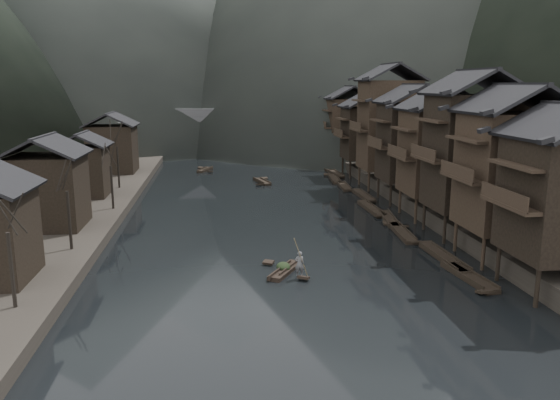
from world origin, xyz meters
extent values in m
plane|color=black|center=(0.00, 0.00, 0.00)|extent=(300.00, 300.00, 0.00)
cube|color=#2D2823|center=(35.00, 40.00, 0.90)|extent=(40.00, 200.00, 1.80)
cube|color=#2D2823|center=(-35.00, 40.00, 0.60)|extent=(40.00, 200.00, 1.20)
cylinder|color=black|center=(14.20, -10.40, 1.30)|extent=(0.30, 0.30, 2.90)
cylinder|color=black|center=(14.20, -5.60, 1.30)|extent=(0.30, 0.30, 2.90)
cylinder|color=black|center=(16.95, -5.60, 1.30)|extent=(0.30, 0.30, 2.90)
cube|color=black|center=(13.30, -8.00, 6.07)|extent=(1.20, 5.70, 0.25)
cylinder|color=black|center=(14.20, -3.40, 1.30)|extent=(0.30, 0.30, 2.90)
cylinder|color=black|center=(14.20, 1.40, 1.30)|extent=(0.30, 0.30, 2.90)
cylinder|color=black|center=(16.95, -3.40, 1.30)|extent=(0.30, 0.30, 2.90)
cylinder|color=black|center=(16.95, 1.40, 1.30)|extent=(0.30, 0.30, 2.90)
cube|color=black|center=(17.30, -1.00, 7.07)|extent=(7.00, 6.00, 8.93)
cube|color=black|center=(13.30, -1.00, 6.62)|extent=(1.20, 5.70, 0.25)
cylinder|color=black|center=(14.20, 3.60, 1.30)|extent=(0.30, 0.30, 2.90)
cylinder|color=black|center=(14.20, 8.40, 1.30)|extent=(0.30, 0.30, 2.90)
cylinder|color=black|center=(16.95, 3.60, 1.30)|extent=(0.30, 0.30, 2.90)
cylinder|color=black|center=(16.95, 8.40, 1.30)|extent=(0.30, 0.30, 2.90)
cube|color=black|center=(17.30, 6.00, 7.69)|extent=(7.00, 6.00, 10.17)
cube|color=black|center=(13.30, 6.00, 7.18)|extent=(1.20, 5.70, 0.25)
cylinder|color=black|center=(14.20, 10.60, 1.30)|extent=(0.30, 0.30, 2.90)
cylinder|color=black|center=(14.20, 15.40, 1.30)|extent=(0.30, 0.30, 2.90)
cylinder|color=black|center=(16.95, 10.60, 1.30)|extent=(0.30, 0.30, 2.90)
cylinder|color=black|center=(16.95, 15.40, 1.30)|extent=(0.30, 0.30, 2.90)
cube|color=black|center=(17.30, 13.00, 6.85)|extent=(7.00, 6.00, 8.50)
cube|color=black|center=(13.30, 13.00, 6.43)|extent=(1.20, 5.70, 0.25)
cylinder|color=black|center=(14.20, 18.60, 1.30)|extent=(0.30, 0.30, 2.90)
cylinder|color=black|center=(14.20, 23.40, 1.30)|extent=(0.30, 0.30, 2.90)
cylinder|color=black|center=(16.95, 18.60, 1.30)|extent=(0.30, 0.30, 2.90)
cylinder|color=black|center=(16.95, 23.40, 1.30)|extent=(0.30, 0.30, 2.90)
cube|color=black|center=(17.30, 21.00, 7.06)|extent=(7.00, 6.00, 8.93)
cube|color=black|center=(13.30, 21.00, 6.62)|extent=(1.20, 5.70, 0.25)
cylinder|color=black|center=(14.20, 27.60, 1.30)|extent=(0.30, 0.30, 2.90)
cylinder|color=black|center=(14.20, 32.40, 1.30)|extent=(0.30, 0.30, 2.90)
cylinder|color=black|center=(16.95, 27.60, 1.30)|extent=(0.30, 0.30, 2.90)
cylinder|color=black|center=(16.95, 32.40, 1.30)|extent=(0.30, 0.30, 2.90)
cube|color=black|center=(17.30, 30.00, 8.36)|extent=(7.00, 6.00, 11.52)
cube|color=black|center=(13.30, 30.00, 7.78)|extent=(1.20, 5.70, 0.25)
cylinder|color=black|center=(14.20, 37.60, 1.30)|extent=(0.30, 0.30, 2.90)
cylinder|color=black|center=(14.20, 42.40, 1.30)|extent=(0.30, 0.30, 2.90)
cylinder|color=black|center=(16.95, 37.60, 1.30)|extent=(0.30, 0.30, 2.90)
cylinder|color=black|center=(16.95, 42.40, 1.30)|extent=(0.30, 0.30, 2.90)
cube|color=black|center=(17.30, 40.00, 6.45)|extent=(7.00, 6.00, 7.70)
cube|color=black|center=(13.30, 40.00, 6.06)|extent=(1.20, 5.70, 0.25)
cylinder|color=black|center=(14.20, 49.60, 1.30)|extent=(0.30, 0.30, 2.90)
cylinder|color=black|center=(14.20, 54.40, 1.30)|extent=(0.30, 0.30, 2.90)
cylinder|color=black|center=(16.95, 49.60, 1.30)|extent=(0.30, 0.30, 2.90)
cylinder|color=black|center=(16.95, 54.40, 1.30)|extent=(0.30, 0.30, 2.90)
cube|color=black|center=(17.30, 52.00, 6.91)|extent=(7.00, 6.00, 8.61)
cube|color=black|center=(13.30, 52.00, 6.48)|extent=(1.20, 5.70, 0.25)
cube|color=black|center=(-20.50, 10.00, 4.45)|extent=(6.00, 6.00, 6.50)
cube|color=black|center=(-20.50, 24.00, 4.10)|extent=(5.00, 5.00, 5.80)
cube|color=black|center=(-20.50, 42.00, 4.60)|extent=(6.50, 6.50, 6.80)
cylinder|color=black|center=(-17.00, -8.89, 3.44)|extent=(0.24, 0.24, 4.49)
cylinder|color=black|center=(-17.00, 2.57, 3.52)|extent=(0.24, 0.24, 4.64)
cylinder|color=black|center=(-17.00, 16.90, 3.44)|extent=(0.24, 0.24, 4.48)
cylinder|color=black|center=(-17.00, 28.88, 3.80)|extent=(0.24, 0.24, 5.21)
cube|color=black|center=(12.32, -5.13, 0.15)|extent=(1.75, 6.20, 0.30)
cube|color=black|center=(12.32, -5.13, 0.33)|extent=(1.79, 6.09, 0.10)
cube|color=black|center=(12.64, -2.21, 0.29)|extent=(1.01, 0.85, 0.33)
cube|color=black|center=(12.01, -8.05, 0.29)|extent=(1.01, 0.85, 0.33)
cube|color=black|center=(12.39, -0.71, 0.15)|extent=(1.37, 7.60, 0.30)
cube|color=black|center=(12.39, -0.71, 0.33)|extent=(1.42, 7.45, 0.10)
cube|color=black|center=(12.52, 2.92, 0.29)|extent=(0.97, 0.96, 0.36)
cube|color=black|center=(12.25, -4.34, 0.29)|extent=(0.97, 0.96, 0.36)
cube|color=black|center=(11.53, 6.97, 0.15)|extent=(1.59, 6.99, 0.30)
cube|color=black|center=(11.53, 6.97, 0.33)|extent=(1.64, 6.86, 0.10)
cube|color=black|center=(11.29, 10.29, 0.29)|extent=(0.99, 0.92, 0.35)
cube|color=black|center=(11.76, 3.65, 0.29)|extent=(0.99, 0.92, 0.35)
cube|color=black|center=(12.00, 12.32, 0.15)|extent=(2.03, 6.97, 0.30)
cube|color=black|center=(12.00, 12.32, 0.33)|extent=(2.06, 6.84, 0.10)
cube|color=black|center=(11.55, 15.59, 0.29)|extent=(1.04, 0.96, 0.35)
cube|color=black|center=(12.45, 9.05, 0.29)|extent=(1.04, 0.96, 0.35)
cube|color=black|center=(11.47, 16.85, 0.15)|extent=(1.34, 7.21, 0.30)
cube|color=black|center=(11.47, 16.85, 0.33)|extent=(1.39, 7.07, 0.10)
cube|color=black|center=(11.59, 20.29, 0.29)|extent=(0.96, 0.91, 0.36)
cube|color=black|center=(11.35, 13.41, 0.29)|extent=(0.96, 0.91, 0.36)
cube|color=black|center=(12.53, 23.94, 0.15)|extent=(1.24, 7.05, 0.30)
cube|color=black|center=(12.53, 23.94, 0.33)|extent=(1.29, 6.91, 0.10)
cube|color=black|center=(12.60, 27.32, 0.29)|extent=(0.95, 0.88, 0.35)
cube|color=black|center=(12.46, 20.57, 0.29)|extent=(0.95, 0.88, 0.35)
cube|color=black|center=(11.62, 30.71, 0.15)|extent=(1.50, 6.31, 0.30)
cube|color=black|center=(11.62, 30.71, 0.33)|extent=(1.55, 6.19, 0.10)
cube|color=black|center=(11.43, 33.70, 0.29)|extent=(0.98, 0.83, 0.33)
cube|color=black|center=(11.81, 27.71, 0.29)|extent=(0.98, 0.83, 0.33)
cube|color=black|center=(11.58, 36.53, 0.15)|extent=(1.79, 7.61, 0.30)
cube|color=black|center=(11.58, 36.53, 0.33)|extent=(1.83, 7.47, 0.10)
cube|color=black|center=(11.25, 40.14, 0.29)|extent=(1.02, 1.01, 0.36)
cube|color=black|center=(11.92, 32.93, 0.29)|extent=(1.02, 1.01, 0.36)
cube|color=black|center=(12.78, 41.05, 0.15)|extent=(1.39, 6.89, 0.30)
cube|color=black|center=(12.78, 41.05, 0.33)|extent=(1.44, 6.75, 0.10)
cube|color=black|center=(12.92, 44.33, 0.29)|extent=(0.97, 0.88, 0.35)
cube|color=black|center=(12.64, 37.76, 0.29)|extent=(0.97, 0.88, 0.35)
cube|color=black|center=(12.67, 47.46, 0.15)|extent=(1.82, 6.64, 0.30)
cube|color=black|center=(12.67, 47.46, 0.33)|extent=(1.86, 6.52, 0.10)
cube|color=black|center=(12.32, 50.59, 0.29)|extent=(1.02, 0.91, 0.34)
cube|color=black|center=(13.01, 44.33, 0.29)|extent=(1.02, 0.91, 0.34)
cube|color=black|center=(12.79, 54.04, 0.15)|extent=(1.88, 6.63, 0.30)
cube|color=black|center=(12.79, 54.04, 0.33)|extent=(1.91, 6.51, 0.10)
cube|color=black|center=(13.17, 57.16, 0.29)|extent=(1.02, 0.91, 0.34)
cube|color=black|center=(12.41, 50.92, 0.29)|extent=(1.02, 0.91, 0.34)
cube|color=black|center=(11.24, 60.56, 0.15)|extent=(1.63, 7.06, 0.30)
cube|color=black|center=(11.24, 60.56, 0.33)|extent=(1.68, 6.92, 0.10)
cube|color=black|center=(11.50, 63.91, 0.29)|extent=(1.00, 0.93, 0.35)
cube|color=black|center=(10.99, 57.22, 0.29)|extent=(1.00, 0.93, 0.35)
cube|color=black|center=(0.94, 35.53, 0.15)|extent=(2.23, 5.31, 0.30)
cube|color=black|center=(0.94, 35.53, 0.33)|extent=(2.26, 5.22, 0.10)
cube|color=black|center=(1.55, 37.96, 0.29)|extent=(0.98, 0.84, 0.31)
cube|color=black|center=(0.33, 33.10, 0.29)|extent=(0.98, 0.84, 0.31)
cube|color=black|center=(-7.24, 47.45, 0.15)|extent=(2.61, 4.75, 0.30)
cube|color=black|center=(-7.24, 47.45, 0.33)|extent=(2.62, 4.68, 0.10)
cube|color=black|center=(-8.05, 49.56, 0.29)|extent=(1.00, 0.85, 0.29)
cube|color=black|center=(-6.44, 45.34, 0.29)|extent=(1.00, 0.85, 0.29)
cube|color=#4C4C4F|center=(0.00, 72.00, 7.20)|extent=(40.00, 6.00, 1.60)
cube|color=#4C4C4F|center=(0.00, 69.30, 8.50)|extent=(40.00, 0.50, 1.00)
cube|color=#4C4C4F|center=(0.00, 74.70, 8.50)|extent=(40.00, 0.50, 1.00)
cube|color=#4C4C4F|center=(-14.00, 72.00, 3.20)|extent=(3.20, 6.00, 6.40)
cube|color=#4C4C4F|center=(-4.50, 72.00, 3.20)|extent=(3.20, 6.00, 6.40)
cube|color=#4C4C4F|center=(4.50, 72.00, 3.20)|extent=(3.20, 6.00, 6.40)
cube|color=#4C4C4F|center=(14.00, 72.00, 3.20)|extent=(3.20, 6.00, 6.40)
cube|color=black|center=(-0.53, -2.17, 0.15)|extent=(3.05, 4.28, 0.30)
cube|color=black|center=(-0.53, -2.17, 0.33)|extent=(3.04, 4.23, 0.10)
cube|color=black|center=(-1.59, -0.34, 0.29)|extent=(0.98, 0.89, 0.29)
cube|color=black|center=(0.54, -3.99, 0.29)|extent=(0.98, 0.89, 0.29)
ellipsoid|color=black|center=(-0.64, -1.98, 0.75)|extent=(1.05, 1.38, 0.63)
imported|color=slate|center=(0.32, -3.61, 1.36)|extent=(0.68, 0.45, 1.85)
cylinder|color=#8C7A51|center=(0.52, -3.61, 4.22)|extent=(1.48, 1.48, 3.89)
camera|label=1|loc=(-5.38, -40.24, 13.65)|focal=35.00mm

